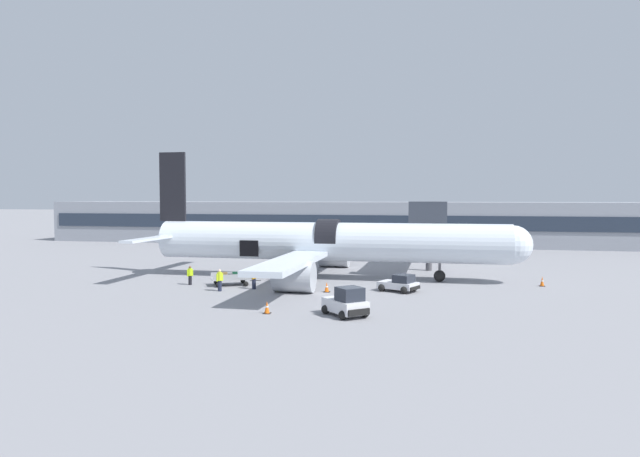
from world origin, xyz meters
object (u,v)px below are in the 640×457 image
Objects in this scene: baggage_tug_mid at (346,303)px; ground_crew_driver at (254,277)px; ground_crew_loader_a at (220,280)px; ground_crew_supervisor at (190,275)px; airplane at (323,243)px; ground_crew_loader_b at (281,271)px; baggage_cart_loading at (232,279)px; baggage_tug_lead at (400,284)px.

baggage_tug_mid reaches higher than ground_crew_driver.
ground_crew_loader_a reaches higher than ground_crew_supervisor.
ground_crew_supervisor is at bearing 170.95° from ground_crew_driver.
airplane is 18.88× the size of ground_crew_loader_b.
baggage_cart_loading is at bearing 8.07° from ground_crew_supervisor.
ground_crew_driver is 5.83m from ground_crew_supervisor.
airplane is 10.75m from ground_crew_loader_a.
airplane reaches higher than ground_crew_loader_a.
ground_crew_loader_b is 1.17× the size of ground_crew_supervisor.
ground_crew_supervisor is at bearing -178.91° from baggage_tug_lead.
ground_crew_driver is (2.36, -1.40, 0.37)m from baggage_cart_loading.
ground_crew_supervisor is (-9.73, -6.10, -2.27)m from airplane.
ground_crew_driver is at bearing -119.50° from airplane.
ground_crew_loader_b is at bearing 73.97° from ground_crew_driver.
baggage_tug_mid reaches higher than ground_crew_supervisor.
airplane reaches higher than ground_crew_loader_b.
ground_crew_loader_a is at bearing -125.92° from airplane.
baggage_tug_mid reaches higher than baggage_tug_lead.
airplane is at bearing 54.08° from ground_crew_loader_a.
airplane is 20.57× the size of ground_crew_loader_a.
baggage_tug_mid is at bearing -104.14° from baggage_tug_lead.
ground_crew_loader_a is at bearing -86.98° from baggage_cart_loading.
ground_crew_driver is at bearing 34.34° from ground_crew_loader_a.
baggage_tug_lead is 9.93m from baggage_tug_mid.
baggage_tug_lead is at bearing -0.69° from baggage_cart_loading.
baggage_cart_loading is 2.56× the size of ground_crew_supervisor.
ground_crew_loader_b is at bearing 34.61° from baggage_cart_loading.
ground_crew_loader_b reaches higher than baggage_tug_lead.
baggage_tug_lead is (7.14, -5.78, -2.50)m from airplane.
baggage_cart_loading is 2.77m from ground_crew_driver.
ground_crew_driver is 1.10× the size of ground_crew_supervisor.
ground_crew_loader_b is (-10.03, 2.54, 0.37)m from baggage_tug_lead.
baggage_cart_loading is 2.38× the size of ground_crew_loader_a.
airplane reaches higher than ground_crew_supervisor.
baggage_tug_mid is at bearing -41.55° from baggage_cart_loading.
ground_crew_supervisor is at bearing 147.20° from baggage_tug_mid.
ground_crew_loader_a is at bearing -34.30° from ground_crew_supervisor.
baggage_tug_lead is 1.92× the size of ground_crew_driver.
ground_crew_loader_b reaches higher than ground_crew_driver.
baggage_tug_mid is 1.81× the size of ground_crew_loader_b.
baggage_tug_mid reaches higher than ground_crew_loader_a.
baggage_cart_loading is (-6.33, -5.62, -2.55)m from airplane.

